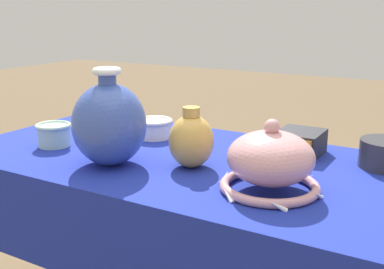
{
  "coord_description": "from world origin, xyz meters",
  "views": [
    {
      "loc": [
        0.69,
        -1.12,
        1.13
      ],
      "look_at": [
        0.09,
        -0.1,
        0.81
      ],
      "focal_mm": 45.0,
      "sensor_mm": 36.0,
      "label": 1
    }
  ],
  "objects_px": {
    "vase_dome_bell": "(270,163)",
    "cup_wide_ivory": "(154,127)",
    "vase_tall_bulbous": "(109,123)",
    "jar_round_ochre": "(191,140)",
    "mosaic_tile_box": "(300,143)",
    "cup_wide_celadon": "(54,134)"
  },
  "relations": [
    {
      "from": "vase_dome_bell",
      "to": "cup_wide_ivory",
      "type": "xyz_separation_m",
      "value": [
        -0.5,
        0.25,
        -0.03
      ]
    },
    {
      "from": "cup_wide_ivory",
      "to": "vase_tall_bulbous",
      "type": "bearing_deg",
      "value": -79.2
    },
    {
      "from": "cup_wide_celadon",
      "to": "cup_wide_ivory",
      "type": "distance_m",
      "value": 0.32
    },
    {
      "from": "vase_dome_bell",
      "to": "cup_wide_celadon",
      "type": "bearing_deg",
      "value": 178.66
    },
    {
      "from": "mosaic_tile_box",
      "to": "jar_round_ochre",
      "type": "relative_size",
      "value": 0.88
    },
    {
      "from": "vase_tall_bulbous",
      "to": "jar_round_ochre",
      "type": "bearing_deg",
      "value": 24.36
    },
    {
      "from": "mosaic_tile_box",
      "to": "jar_round_ochre",
      "type": "distance_m",
      "value": 0.34
    },
    {
      "from": "cup_wide_ivory",
      "to": "vase_dome_bell",
      "type": "bearing_deg",
      "value": -26.86
    },
    {
      "from": "vase_tall_bulbous",
      "to": "cup_wide_ivory",
      "type": "distance_m",
      "value": 0.3
    },
    {
      "from": "vase_tall_bulbous",
      "to": "vase_dome_bell",
      "type": "distance_m",
      "value": 0.45
    },
    {
      "from": "jar_round_ochre",
      "to": "cup_wide_ivory",
      "type": "bearing_deg",
      "value": 142.42
    },
    {
      "from": "vase_dome_bell",
      "to": "mosaic_tile_box",
      "type": "distance_m",
      "value": 0.32
    },
    {
      "from": "mosaic_tile_box",
      "to": "cup_wide_ivory",
      "type": "xyz_separation_m",
      "value": [
        -0.47,
        -0.06,
        -0.0
      ]
    },
    {
      "from": "cup_wide_ivory",
      "to": "cup_wide_celadon",
      "type": "bearing_deg",
      "value": -131.61
    },
    {
      "from": "mosaic_tile_box",
      "to": "vase_dome_bell",
      "type": "bearing_deg",
      "value": -84.29
    },
    {
      "from": "vase_tall_bulbous",
      "to": "vase_dome_bell",
      "type": "bearing_deg",
      "value": 4.38
    },
    {
      "from": "vase_tall_bulbous",
      "to": "cup_wide_celadon",
      "type": "xyz_separation_m",
      "value": [
        -0.27,
        0.05,
        -0.08
      ]
    },
    {
      "from": "cup_wide_ivory",
      "to": "jar_round_ochre",
      "type": "xyz_separation_m",
      "value": [
        0.26,
        -0.2,
        0.04
      ]
    },
    {
      "from": "vase_tall_bulbous",
      "to": "cup_wide_celadon",
      "type": "bearing_deg",
      "value": 169.16
    },
    {
      "from": "vase_tall_bulbous",
      "to": "mosaic_tile_box",
      "type": "distance_m",
      "value": 0.55
    },
    {
      "from": "vase_dome_bell",
      "to": "cup_wide_ivory",
      "type": "relative_size",
      "value": 2.03
    },
    {
      "from": "vase_tall_bulbous",
      "to": "cup_wide_celadon",
      "type": "distance_m",
      "value": 0.28
    }
  ]
}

